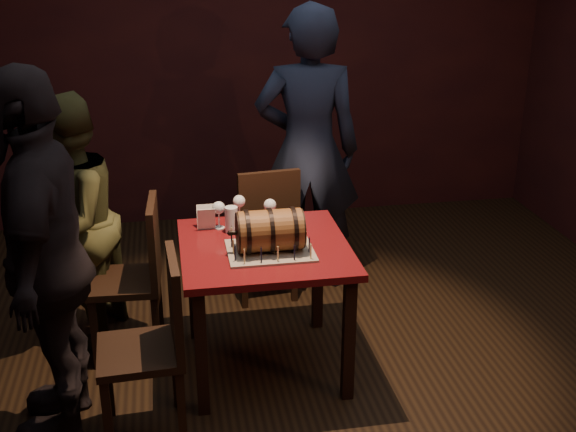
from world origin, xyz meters
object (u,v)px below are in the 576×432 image
(wine_glass_left, at_px, (219,209))
(wine_glass_right, at_px, (270,206))
(pub_table, at_px, (265,264))
(chair_left_rear, at_px, (138,270))
(barrel_cake, at_px, (270,230))
(person_left_front, at_px, (46,259))
(chair_back, at_px, (266,226))
(person_back, at_px, (308,151))
(pint_of_ale, at_px, (231,220))
(chair_left_front, at_px, (156,337))
(wine_glass_mid, at_px, (239,203))
(person_left_rear, at_px, (70,224))

(wine_glass_left, relative_size, wine_glass_right, 1.00)
(pub_table, xyz_separation_m, chair_left_rear, (-0.69, 0.29, -0.12))
(barrel_cake, bearing_deg, chair_left_rear, 151.67)
(barrel_cake, relative_size, person_left_front, 0.22)
(person_left_front, bearing_deg, chair_back, 136.38)
(person_back, bearing_deg, chair_back, 41.05)
(barrel_cake, distance_m, person_back, 1.18)
(chair_left_rear, distance_m, person_back, 1.41)
(pint_of_ale, bearing_deg, chair_left_front, -122.87)
(barrel_cake, relative_size, chair_left_rear, 0.43)
(wine_glass_mid, bearing_deg, person_left_front, -144.57)
(chair_left_front, height_order, person_back, person_back)
(wine_glass_mid, bearing_deg, chair_left_rear, -173.32)
(barrel_cake, relative_size, wine_glass_right, 2.46)
(person_left_rear, distance_m, person_left_front, 0.84)
(chair_left_rear, height_order, person_left_front, person_left_front)
(chair_left_front, height_order, person_left_rear, person_left_rear)
(wine_glass_mid, height_order, chair_left_rear, chair_left_rear)
(person_left_front, bearing_deg, wine_glass_left, 128.36)
(barrel_cake, height_order, chair_back, barrel_cake)
(person_back, distance_m, person_left_rear, 1.60)
(pint_of_ale, xyz_separation_m, chair_left_rear, (-0.53, 0.08, -0.30))
(chair_back, distance_m, person_left_rear, 1.24)
(wine_glass_mid, bearing_deg, person_back, 50.57)
(pint_of_ale, xyz_separation_m, chair_left_front, (-0.44, -0.68, -0.30))
(barrel_cake, bearing_deg, person_left_front, -167.38)
(chair_back, distance_m, chair_left_front, 1.46)
(pub_table, relative_size, wine_glass_mid, 5.59)
(barrel_cake, height_order, person_left_front, person_left_front)
(barrel_cake, bearing_deg, wine_glass_left, 122.68)
(pint_of_ale, relative_size, chair_left_front, 0.16)
(person_left_rear, bearing_deg, barrel_cake, 82.24)
(chair_back, xyz_separation_m, person_back, (0.32, 0.20, 0.44))
(wine_glass_left, distance_m, person_left_rear, 0.87)
(person_left_front, bearing_deg, person_back, 134.31)
(pub_table, height_order, person_left_front, person_left_front)
(wine_glass_mid, height_order, person_back, person_back)
(person_back, bearing_deg, wine_glass_left, 56.41)
(pub_table, xyz_separation_m, barrel_cake, (0.02, -0.09, 0.23))
(person_back, relative_size, person_left_front, 1.06)
(pub_table, bearing_deg, wine_glass_right, 74.93)
(wine_glass_left, relative_size, person_left_rear, 0.11)
(wine_glass_mid, distance_m, chair_back, 0.60)
(pub_table, bearing_deg, person_left_front, -162.64)
(pub_table, bearing_deg, person_back, 66.42)
(person_left_rear, bearing_deg, person_back, 129.67)
(wine_glass_left, height_order, pint_of_ale, wine_glass_left)
(chair_back, relative_size, person_left_rear, 0.62)
(barrel_cake, bearing_deg, pint_of_ale, 119.97)
(wine_glass_right, distance_m, pint_of_ale, 0.24)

